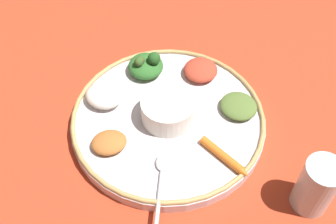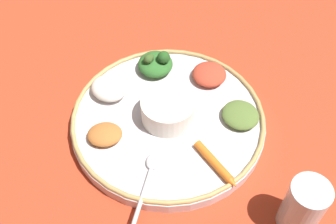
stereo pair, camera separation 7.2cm
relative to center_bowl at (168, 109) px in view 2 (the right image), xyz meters
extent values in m
plane|color=#B7381E|center=(0.00, 0.00, -0.05)|extent=(2.40, 2.40, 0.00)
cylinder|color=silver|center=(0.00, 0.00, -0.03)|extent=(0.34, 0.34, 0.02)
torus|color=tan|center=(0.00, 0.00, -0.02)|extent=(0.34, 0.34, 0.01)
cylinder|color=silver|center=(0.00, 0.00, 0.00)|extent=(0.09, 0.09, 0.04)
cylinder|color=maroon|center=(0.00, 0.00, 0.02)|extent=(0.08, 0.08, 0.01)
ellipsoid|color=silver|center=(-0.06, -0.08, -0.02)|extent=(0.04, 0.04, 0.01)
cylinder|color=silver|center=(-0.11, -0.15, -0.02)|extent=(0.09, 0.12, 0.01)
ellipsoid|color=#2D6628|center=(0.02, 0.12, -0.01)|extent=(0.09, 0.09, 0.03)
sphere|color=#385623|center=(0.01, 0.12, 0.01)|extent=(0.02, 0.02, 0.02)
sphere|color=#23511E|center=(0.04, 0.11, 0.01)|extent=(0.02, 0.02, 0.02)
sphere|color=#385623|center=(0.01, 0.12, 0.01)|extent=(0.02, 0.02, 0.02)
cylinder|color=orange|center=(0.03, -0.12, -0.02)|extent=(0.03, 0.09, 0.01)
cone|color=orange|center=(0.04, -0.17, -0.02)|extent=(0.02, 0.02, 0.01)
ellipsoid|color=#B2662D|center=(-0.12, 0.00, -0.01)|extent=(0.07, 0.07, 0.02)
ellipsoid|color=#567033|center=(0.12, -0.05, -0.01)|extent=(0.07, 0.08, 0.02)
ellipsoid|color=silver|center=(-0.08, 0.09, -0.01)|extent=(0.09, 0.09, 0.03)
ellipsoid|color=#B73D28|center=(0.11, 0.06, -0.01)|extent=(0.07, 0.07, 0.03)
cylinder|color=silver|center=(0.11, -0.25, 0.00)|extent=(0.06, 0.06, 0.10)
cylinder|color=tan|center=(0.11, -0.25, -0.02)|extent=(0.05, 0.05, 0.05)
camera|label=1|loc=(-0.24, -0.38, 0.55)|focal=44.20mm
camera|label=2|loc=(-0.17, -0.42, 0.55)|focal=44.20mm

